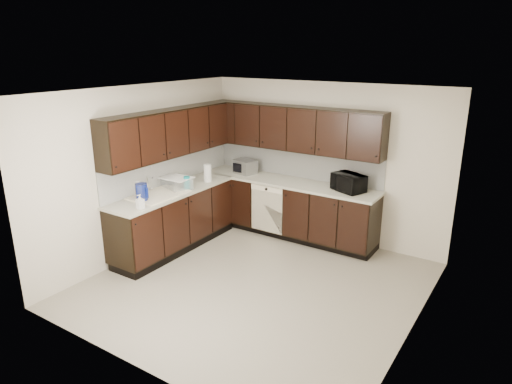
% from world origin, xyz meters
% --- Properties ---
extents(floor, '(4.00, 4.00, 0.00)m').
position_xyz_m(floor, '(0.00, 0.00, 0.00)').
color(floor, gray).
rests_on(floor, ground).
extents(ceiling, '(4.00, 4.00, 0.00)m').
position_xyz_m(ceiling, '(0.00, 0.00, 2.50)').
color(ceiling, white).
rests_on(ceiling, wall_back).
extents(wall_back, '(4.00, 0.02, 2.50)m').
position_xyz_m(wall_back, '(0.00, 2.00, 1.25)').
color(wall_back, beige).
rests_on(wall_back, floor).
extents(wall_left, '(0.02, 4.00, 2.50)m').
position_xyz_m(wall_left, '(-2.00, 0.00, 1.25)').
color(wall_left, beige).
rests_on(wall_left, floor).
extents(wall_right, '(0.02, 4.00, 2.50)m').
position_xyz_m(wall_right, '(2.00, 0.00, 1.25)').
color(wall_right, beige).
rests_on(wall_right, floor).
extents(wall_front, '(4.00, 0.02, 2.50)m').
position_xyz_m(wall_front, '(0.00, -2.00, 1.25)').
color(wall_front, beige).
rests_on(wall_front, floor).
extents(lower_cabinets, '(3.00, 2.80, 0.90)m').
position_xyz_m(lower_cabinets, '(-1.01, 1.11, 0.41)').
color(lower_cabinets, black).
rests_on(lower_cabinets, floor).
extents(countertop, '(3.03, 2.83, 0.04)m').
position_xyz_m(countertop, '(-1.01, 1.11, 0.92)').
color(countertop, '#B7B4A0').
rests_on(countertop, lower_cabinets).
extents(backsplash, '(3.00, 2.80, 0.48)m').
position_xyz_m(backsplash, '(-1.22, 1.32, 1.18)').
color(backsplash, silver).
rests_on(backsplash, countertop).
extents(upper_cabinets, '(3.00, 2.80, 0.70)m').
position_xyz_m(upper_cabinets, '(-1.10, 1.20, 1.77)').
color(upper_cabinets, black).
rests_on(upper_cabinets, wall_back).
extents(dishwasher, '(0.58, 0.04, 0.78)m').
position_xyz_m(dishwasher, '(-0.70, 1.41, 0.55)').
color(dishwasher, beige).
rests_on(dishwasher, lower_cabinets).
extents(sink, '(0.54, 0.82, 0.42)m').
position_xyz_m(sink, '(-1.68, -0.01, 0.88)').
color(sink, beige).
rests_on(sink, countertop).
extents(microwave, '(0.56, 0.47, 0.26)m').
position_xyz_m(microwave, '(0.54, 1.70, 1.07)').
color(microwave, black).
rests_on(microwave, countertop).
extents(soap_bottle_a, '(0.10, 0.10, 0.19)m').
position_xyz_m(soap_bottle_a, '(-1.48, -0.54, 1.04)').
color(soap_bottle_a, gray).
rests_on(soap_bottle_a, countertop).
extents(soap_bottle_b, '(0.14, 0.14, 0.27)m').
position_xyz_m(soap_bottle_b, '(-1.78, -0.27, 1.08)').
color(soap_bottle_b, gray).
rests_on(soap_bottle_b, countertop).
extents(toaster_oven, '(0.42, 0.35, 0.23)m').
position_xyz_m(toaster_oven, '(-1.32, 1.70, 1.06)').
color(toaster_oven, '#AAAAAC').
rests_on(toaster_oven, countertop).
extents(storage_bin, '(0.51, 0.44, 0.17)m').
position_xyz_m(storage_bin, '(-1.70, 0.41, 1.03)').
color(storage_bin, silver).
rests_on(storage_bin, countertop).
extents(blue_pitcher, '(0.20, 0.20, 0.25)m').
position_xyz_m(blue_pitcher, '(-1.69, -0.31, 1.07)').
color(blue_pitcher, navy).
rests_on(blue_pitcher, countertop).
extents(teal_tumbler, '(0.12, 0.12, 0.21)m').
position_xyz_m(teal_tumbler, '(-1.52, 0.44, 1.04)').
color(teal_tumbler, '#0D8B91').
rests_on(teal_tumbler, countertop).
extents(paper_towel_roll, '(0.16, 0.16, 0.28)m').
position_xyz_m(paper_towel_roll, '(-1.54, 0.96, 1.08)').
color(paper_towel_roll, silver).
rests_on(paper_towel_roll, countertop).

